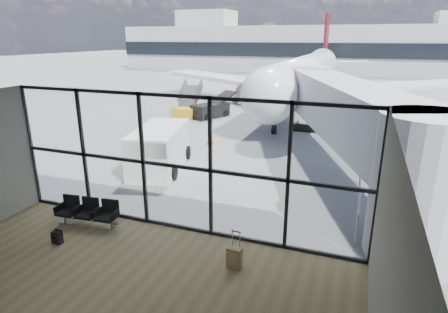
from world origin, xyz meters
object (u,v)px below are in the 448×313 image
Objects in this scene: service_van at (159,148)px; airliner at (307,74)px; backpack at (57,237)px; belt_loader at (211,109)px; mobile_stairs at (188,109)px; suitcase at (234,258)px; seating_row at (89,211)px.

airliner is at bearing 66.44° from service_van.
airliner is at bearing 84.51° from backpack.
belt_loader is 1.25× the size of mobile_stairs.
service_van is (-0.50, 7.24, 0.82)m from backpack.
belt_loader is at bearing 4.61° from mobile_stairs.
mobile_stairs is at bearing -128.38° from airliner.
backpack is 0.40× the size of suitcase.
airliner is 11.47m from belt_loader.
suitcase is at bearing -85.17° from airliner.
airliner is at bearing 77.74° from seating_row.
suitcase is at bearing -12.95° from seating_row.
seating_row is 0.06× the size of airliner.
service_van reaches higher than suitcase.
airliner is at bearing 80.58° from belt_loader.
backpack is at bearing -96.19° from airliner.
suitcase is 0.26× the size of belt_loader.
mobile_stairs is (-7.85, -9.92, -2.17)m from airliner.
belt_loader is at bearing -122.10° from airliner.
belt_loader is (-2.85, 19.52, 0.41)m from backpack.
backpack is 19.73m from belt_loader.
airliner is (3.00, 27.73, 2.18)m from seating_row.
suitcase is 0.32× the size of mobile_stairs.
suitcase is 21.12m from mobile_stairs.
service_van is at bearing -77.09° from mobile_stairs.
mobile_stairs reaches higher than seating_row.
mobile_stairs is (-1.86, -0.37, -0.08)m from belt_loader.
seating_row is 1.39m from backpack.
backpack is at bearing -168.34° from suitcase.
airliner is (-2.41, 28.38, 2.39)m from suitcase.
seating_row is at bearing -81.33° from mobile_stairs.
backpack is 7.30m from service_van.
suitcase is at bearing 7.75° from backpack.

